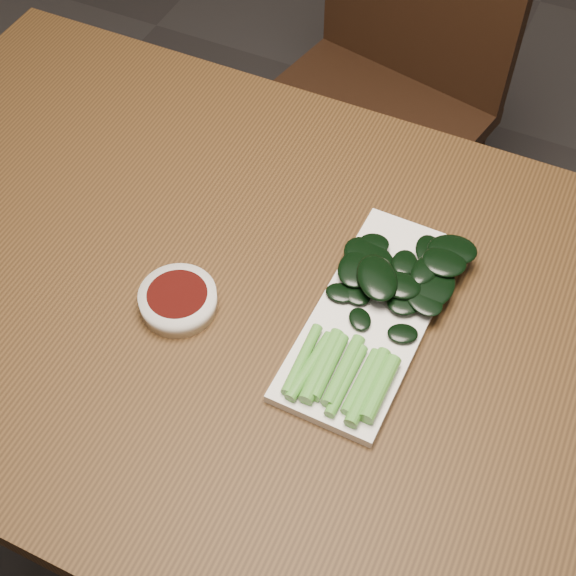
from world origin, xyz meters
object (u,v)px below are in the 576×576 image
(table, at_px, (294,341))
(chair_far, at_px, (379,89))
(sauce_bowl, at_px, (178,300))
(serving_plate, at_px, (372,316))
(gai_lan, at_px, (386,303))

(table, bearing_deg, chair_far, 101.44)
(chair_far, xyz_separation_m, sauce_bowl, (0.02, -0.82, 0.28))
(serving_plate, bearing_deg, sauce_bowl, -159.57)
(gai_lan, bearing_deg, table, -158.31)
(sauce_bowl, height_order, gai_lan, gai_lan)
(table, distance_m, chair_far, 0.80)
(table, height_order, chair_far, chair_far)
(sauce_bowl, distance_m, serving_plate, 0.25)
(table, relative_size, serving_plate, 4.19)
(table, relative_size, gai_lan, 4.38)
(serving_plate, bearing_deg, chair_far, 108.72)
(chair_far, relative_size, sauce_bowl, 8.99)
(gai_lan, bearing_deg, serving_plate, -130.00)
(sauce_bowl, relative_size, serving_plate, 0.30)
(table, height_order, gai_lan, gai_lan)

